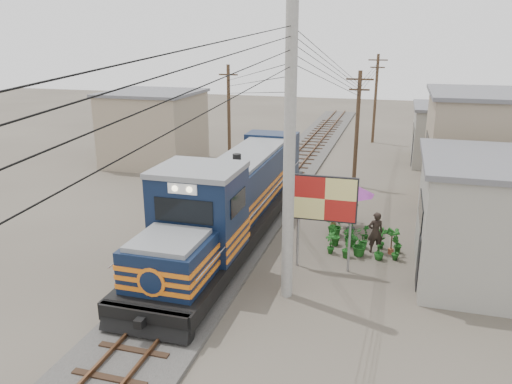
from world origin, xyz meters
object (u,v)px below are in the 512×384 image
(market_umbrella, at_px, (353,189))
(locomotive, at_px, (233,201))
(vendor, at_px, (375,232))
(billboard, at_px, (325,201))

(market_umbrella, bearing_deg, locomotive, -152.73)
(locomotive, height_order, vendor, locomotive)
(market_umbrella, xyz_separation_m, vendor, (1.24, -2.36, -1.11))
(locomotive, distance_m, market_umbrella, 5.70)
(billboard, distance_m, market_umbrella, 4.70)
(vendor, bearing_deg, locomotive, -16.42)
(market_umbrella, bearing_deg, billboard, -98.35)
(locomotive, relative_size, vendor, 9.41)
(billboard, relative_size, vendor, 2.12)
(billboard, bearing_deg, market_umbrella, 81.10)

